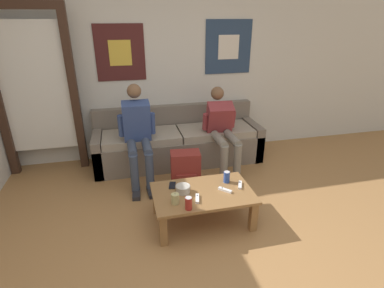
% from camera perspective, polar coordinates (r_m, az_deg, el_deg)
% --- Properties ---
extents(ground_plane, '(18.00, 18.00, 0.00)m').
position_cam_1_polar(ground_plane, '(2.73, 1.96, -23.40)').
color(ground_plane, '#9E7042').
extents(wall_back, '(10.00, 0.07, 2.55)m').
position_cam_1_polar(wall_back, '(4.41, -6.68, 13.88)').
color(wall_back, silver).
rests_on(wall_back, ground_plane).
extents(door_frame, '(1.00, 0.10, 2.15)m').
position_cam_1_polar(door_frame, '(4.30, -27.81, 10.13)').
color(door_frame, '#382319').
rests_on(door_frame, ground_plane).
extents(couch, '(2.36, 0.73, 0.77)m').
position_cam_1_polar(couch, '(4.37, -2.61, 0.23)').
color(couch, '#70665B').
rests_on(couch, ground_plane).
extents(coffee_table, '(1.00, 0.63, 0.35)m').
position_cam_1_polar(coffee_table, '(3.08, 2.05, -10.02)').
color(coffee_table, olive).
rests_on(coffee_table, ground_plane).
extents(person_seated_adult, '(0.47, 0.81, 1.22)m').
position_cam_1_polar(person_seated_adult, '(3.79, -10.29, 2.29)').
color(person_seated_adult, '#384256').
rests_on(person_seated_adult, ground_plane).
extents(person_seated_teen, '(0.47, 0.91, 1.10)m').
position_cam_1_polar(person_seated_teen, '(4.03, 5.78, 3.10)').
color(person_seated_teen, gray).
rests_on(person_seated_teen, ground_plane).
extents(backpack, '(0.38, 0.28, 0.48)m').
position_cam_1_polar(backpack, '(3.69, -1.24, -5.19)').
color(backpack, maroon).
rests_on(backpack, ground_plane).
extents(ceramic_bowl, '(0.15, 0.15, 0.08)m').
position_cam_1_polar(ceramic_bowl, '(3.02, -1.73, -8.47)').
color(ceramic_bowl, '#B7B2A8').
rests_on(ceramic_bowl, coffee_table).
extents(pillar_candle, '(0.08, 0.08, 0.11)m').
position_cam_1_polar(pillar_candle, '(2.86, -3.23, -10.37)').
color(pillar_candle, tan).
rests_on(pillar_candle, coffee_table).
extents(drink_can_blue, '(0.07, 0.07, 0.12)m').
position_cam_1_polar(drink_can_blue, '(3.20, 6.62, -6.26)').
color(drink_can_blue, '#28479E').
rests_on(drink_can_blue, coffee_table).
extents(drink_can_red, '(0.07, 0.07, 0.12)m').
position_cam_1_polar(drink_can_red, '(2.77, -0.66, -11.23)').
color(drink_can_red, maroon).
rests_on(drink_can_red, coffee_table).
extents(game_controller_near_left, '(0.07, 0.15, 0.03)m').
position_cam_1_polar(game_controller_near_left, '(2.93, 1.02, -10.34)').
color(game_controller_near_left, white).
rests_on(game_controller_near_left, coffee_table).
extents(game_controller_near_right, '(0.12, 0.13, 0.03)m').
position_cam_1_polar(game_controller_near_right, '(3.07, 6.31, -8.70)').
color(game_controller_near_right, white).
rests_on(game_controller_near_right, coffee_table).
extents(game_controller_far_center, '(0.09, 0.15, 0.03)m').
position_cam_1_polar(game_controller_far_center, '(3.18, 9.13, -7.71)').
color(game_controller_far_center, white).
rests_on(game_controller_far_center, coffee_table).
extents(cell_phone, '(0.10, 0.15, 0.01)m').
position_cam_1_polar(cell_phone, '(3.15, -3.77, -7.86)').
color(cell_phone, black).
rests_on(cell_phone, coffee_table).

